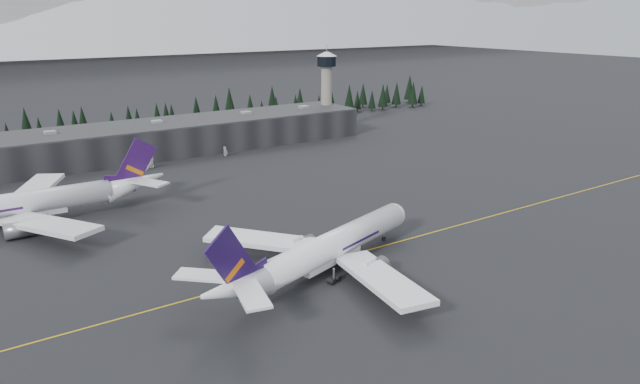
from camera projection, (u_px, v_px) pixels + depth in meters
ground at (365, 247)px, 140.19m from camera, size 1400.00×1400.00×0.00m
taxiline at (370, 250)px, 138.60m from camera, size 400.00×0.40×0.02m
terminal at (182, 136)px, 237.92m from camera, size 160.00×30.00×12.60m
control_tower at (327, 82)px, 274.61m from camera, size 10.00×10.00×37.70m
treeline at (153, 120)px, 267.04m from camera, size 360.00×20.00×15.00m
jet_main at (321, 251)px, 123.86m from camera, size 64.44×58.16×19.44m
jet_parked at (38, 202)px, 155.67m from camera, size 69.85×64.48×20.54m
gse_vehicle_a at (151, 167)px, 211.47m from camera, size 2.85×4.95×1.30m
gse_vehicle_b at (226, 155)px, 229.63m from camera, size 4.25×2.09×1.39m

